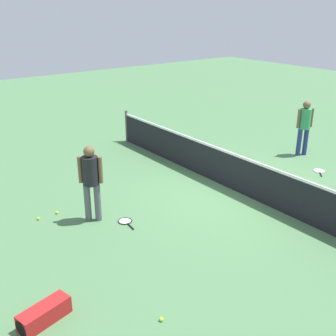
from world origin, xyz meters
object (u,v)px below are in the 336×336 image
Objects in this scene: player_far_side at (305,124)px; equipment_bag at (42,315)px; tennis_ball_by_net at (161,319)px; player_near_side at (91,177)px; tennis_racket_far_player at (319,171)px; tennis_ball_near_player at (57,213)px; tennis_racket_near_player at (125,222)px; tennis_ball_midcourt at (38,218)px.

equipment_bag is at bearing -76.53° from player_far_side.
tennis_ball_by_net is at bearing -67.45° from player_far_side.
tennis_racket_far_player is at bearing 78.12° from player_near_side.
tennis_ball_near_player is (-2.09, -6.92, 0.02)m from tennis_racket_far_player.
equipment_bag is at bearing -54.24° from tennis_racket_near_player.
tennis_ball_near_player is at bearing -96.81° from player_far_side.
equipment_bag reaches higher than tennis_ball_by_net.
tennis_ball_by_net is (2.91, -1.18, 0.02)m from tennis_racket_near_player.
equipment_bag is (3.12, -1.13, 0.11)m from tennis_ball_midcourt.
tennis_ball_midcourt is at bearing -127.11° from player_near_side.
tennis_ball_midcourt is at bearing -96.35° from player_far_side.
tennis_racket_far_player is 7.65m from tennis_ball_midcourt.
tennis_ball_near_player is (-1.26, -1.03, 0.02)m from tennis_racket_near_player.
player_far_side reaches higher than tennis_racket_far_player.
tennis_ball_near_player is 1.00× the size of tennis_ball_by_net.
tennis_racket_near_player is at bearing -87.05° from player_far_side.
tennis_ball_near_player is (-0.92, -7.68, -0.98)m from player_far_side.
player_near_side is 3.11× the size of tennis_racket_far_player.
player_far_side reaches higher than tennis_ball_midcourt.
player_near_side is at bearing -135.87° from tennis_racket_near_player.
tennis_ball_midcourt is 0.08× the size of equipment_bag.
tennis_ball_near_player is at bearing -140.76° from tennis_racket_near_player.
tennis_racket_near_player is at bearing 157.91° from tennis_ball_by_net.
player_near_side is 1.56m from tennis_ball_midcourt.
equipment_bag is at bearing -19.97° from tennis_ball_midcourt.
tennis_ball_midcourt is (-0.90, -8.11, -0.98)m from player_far_side.
equipment_bag reaches higher than tennis_ball_midcourt.
player_near_side reaches higher than tennis_ball_midcourt.
tennis_ball_by_net is at bearing -73.65° from tennis_racket_far_player.
tennis_ball_by_net is at bearing -22.09° from tennis_racket_near_player.
player_near_side reaches higher than tennis_racket_far_player.
tennis_ball_by_net is 1.00× the size of tennis_ball_midcourt.
player_near_side is 2.84× the size of tennis_racket_near_player.
player_far_side is 1.72m from tennis_racket_far_player.
tennis_racket_far_player is 8.29× the size of tennis_ball_by_net.
tennis_racket_near_player and tennis_racket_far_player have the same top height.
player_near_side reaches higher than tennis_ball_near_player.
tennis_racket_near_player is 1.92m from tennis_ball_midcourt.
equipment_bag reaches higher than tennis_racket_far_player.
player_far_side is 3.11× the size of tennis_racket_far_player.
player_far_side is 7.79m from tennis_ball_near_player.
player_far_side is (0.17, 7.14, 0.00)m from player_near_side.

